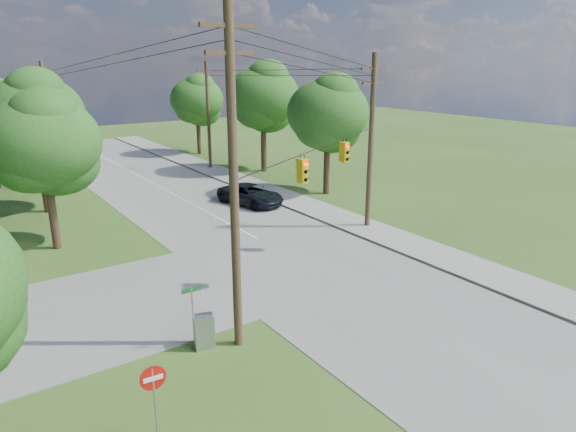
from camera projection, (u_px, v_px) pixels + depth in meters
ground at (341, 314)px, 21.21m from camera, size 140.00×140.00×0.00m
main_road at (307, 265)px, 26.23m from camera, size 10.00×100.00×0.03m
sidewalk_east at (400, 240)px, 29.85m from camera, size 2.60×100.00×0.12m
pole_sw at (234, 180)px, 17.21m from camera, size 2.00×0.32×12.00m
pole_ne at (371, 140)px, 30.74m from camera, size 2.00×0.32×10.50m
pole_north_e at (208, 115)px, 48.17m from camera, size 2.00×0.32×10.00m
pole_north_w at (49, 125)px, 40.63m from camera, size 2.00×0.32×10.00m
power_lines at (232, 77)px, 28.44m from camera, size 13.93×29.62×4.93m
traffic_signals at (325, 160)px, 24.48m from camera, size 4.91×3.27×1.05m
tree_w_near at (43, 142)px, 26.95m from camera, size 6.00×6.00×8.40m
tree_w_mid at (35, 116)px, 33.60m from camera, size 6.40×6.40×9.22m
tree_e_near at (328, 113)px, 38.49m from camera, size 6.20×6.20×8.81m
tree_e_mid at (263, 96)px, 46.45m from camera, size 6.60×6.60×9.64m
tree_e_far at (197, 100)px, 55.65m from camera, size 5.80×5.80×8.32m
car_main_north at (251, 195)px, 37.04m from camera, size 3.65×5.66×1.45m
control_cabinet at (204, 331)px, 18.62m from camera, size 0.82×0.68×1.28m
do_not_enter_sign at (153, 385)px, 13.91m from camera, size 0.74×0.11×2.23m
street_name_sign at (193, 310)px, 18.23m from camera, size 0.74×0.06×2.46m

